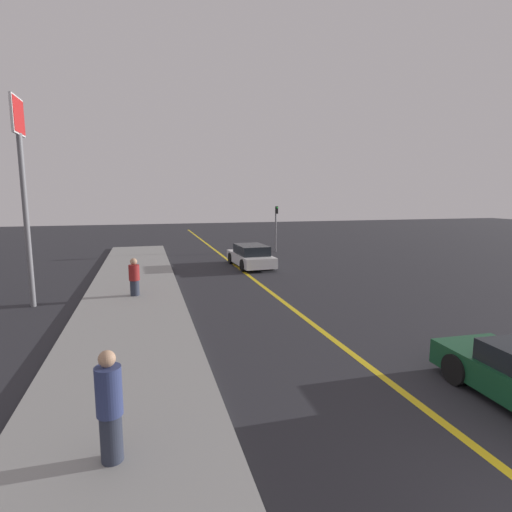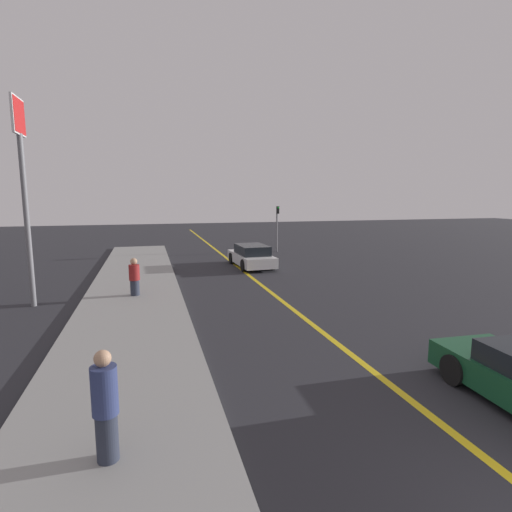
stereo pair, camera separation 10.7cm
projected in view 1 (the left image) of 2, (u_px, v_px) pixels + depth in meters
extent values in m
cube|color=gold|center=(246.00, 274.00, 21.86)|extent=(0.20, 60.00, 0.01)
cube|color=gray|center=(134.00, 289.00, 17.90)|extent=(3.93, 30.97, 0.13)
cylinder|color=black|center=(455.00, 369.00, 8.98)|extent=(0.25, 0.70, 0.69)
cube|color=silver|center=(250.00, 259.00, 24.01)|extent=(2.01, 4.57, 0.60)
cube|color=black|center=(251.00, 250.00, 23.71)|extent=(1.71, 2.54, 0.55)
cylinder|color=black|center=(231.00, 258.00, 25.08)|extent=(0.25, 0.70, 0.69)
cylinder|color=black|center=(257.00, 257.00, 25.61)|extent=(0.25, 0.70, 0.69)
cylinder|color=black|center=(243.00, 265.00, 22.46)|extent=(0.25, 0.70, 0.69)
cylinder|color=black|center=(272.00, 264.00, 22.98)|extent=(0.25, 0.70, 0.69)
cylinder|color=#282D3D|center=(111.00, 437.00, 6.16)|extent=(0.34, 0.34, 0.77)
cylinder|color=navy|center=(109.00, 391.00, 6.05)|extent=(0.40, 0.40, 0.77)
sphere|color=tan|center=(107.00, 359.00, 5.97)|extent=(0.26, 0.26, 0.26)
cylinder|color=#282D3D|center=(135.00, 288.00, 16.51)|extent=(0.37, 0.37, 0.64)
cylinder|color=maroon|center=(134.00, 273.00, 16.41)|extent=(0.43, 0.43, 0.64)
sphere|color=tan|center=(134.00, 262.00, 16.34)|extent=(0.28, 0.28, 0.28)
cylinder|color=slate|center=(276.00, 229.00, 30.29)|extent=(0.12, 0.12, 3.46)
cube|color=black|center=(277.00, 210.00, 29.91)|extent=(0.18, 0.18, 0.55)
sphere|color=green|center=(277.00, 208.00, 29.80)|extent=(0.14, 0.14, 0.14)
cylinder|color=slate|center=(26.00, 223.00, 14.89)|extent=(0.20, 0.20, 6.46)
cube|color=silver|center=(17.00, 116.00, 14.32)|extent=(0.08, 1.41, 1.34)
cube|color=red|center=(17.00, 116.00, 14.32)|extent=(0.12, 1.29, 1.22)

